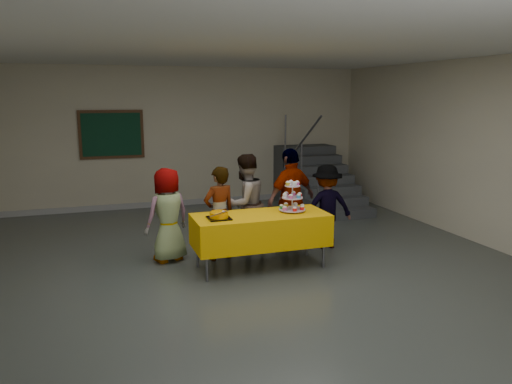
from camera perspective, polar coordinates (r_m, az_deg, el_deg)
room_shell at (r=6.13m, az=0.39°, el=8.53°), size 10.00×10.04×3.02m
bake_table at (r=6.98m, az=0.52°, el=-4.28°), size 1.88×0.78×0.77m
cupcake_stand at (r=7.09m, az=4.17°, el=-0.84°), size 0.38×0.38×0.44m
bear_cake at (r=6.69m, az=-4.25°, el=-2.58°), size 0.32×0.36×0.12m
schoolchild_a at (r=7.35m, az=-10.05°, el=-2.59°), size 0.79×0.66×1.38m
schoolchild_b at (r=7.33m, az=-4.22°, el=-2.46°), size 0.58×0.46×1.39m
schoolchild_c at (r=7.65m, az=-1.27°, el=-1.32°), size 0.91×0.83×1.52m
schoolchild_d at (r=7.77m, az=4.03°, el=-0.86°), size 1.02×0.72×1.60m
schoolchild_e at (r=7.97m, az=8.05°, el=-1.65°), size 0.90×0.57×1.33m
staircase at (r=11.12m, az=6.70°, el=1.05°), size 1.30×2.40×2.04m
noticeboard at (r=10.78m, az=-16.18°, el=6.33°), size 1.30×0.05×1.00m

